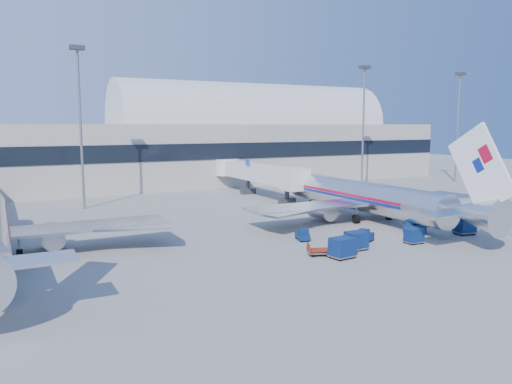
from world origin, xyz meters
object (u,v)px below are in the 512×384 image
mast_east (364,109)px  tug_lead (365,236)px  airliner_main (368,197)px  cart_train_c (342,247)px  cart_solo_far (465,225)px  cart_open_red (319,251)px  jetbridge_near (254,172)px  tug_left (303,235)px  tug_right (414,226)px  cart_solo_near (414,236)px  barrier_mid (448,213)px  barrier_near (429,215)px  cart_train_a (358,242)px  mast_west (80,103)px  mast_far_east (459,111)px  cart_train_b (356,240)px  barrier_far (465,211)px

mast_east → tug_lead: bearing=-129.0°
airliner_main → mast_east: bearing=51.9°
airliner_main → cart_train_c: 19.16m
cart_solo_far → cart_open_red: size_ratio=0.90×
mast_east → jetbridge_near: bearing=177.9°
tug_lead → mast_east: bearing=22.8°
tug_lead → cart_open_red: size_ratio=0.98×
airliner_main → tug_left: airliner_main is taller
mast_east → cart_solo_far: size_ratio=10.07×
tug_left → cart_train_c: size_ratio=0.95×
tug_lead → tug_right: bearing=-20.3°
cart_train_c → cart_solo_near: cart_train_c is taller
cart_open_red → barrier_mid: bearing=40.6°
cart_open_red → tug_right: bearing=34.5°
mast_east → barrier_near: 33.67m
tug_right → cart_train_c: cart_train_c is taller
jetbridge_near → cart_train_c: bearing=-106.3°
tug_left → cart_train_a: (2.45, -5.79, 0.19)m
tug_left → barrier_mid: bearing=-68.6°
barrier_mid → tug_lead: 20.45m
barrier_near → cart_solo_far: bearing=-114.4°
cart_train_a → cart_solo_near: bearing=-6.8°
barrier_near → cart_train_a: size_ratio=1.73×
mast_east → barrier_near: (-12.00, -28.00, -14.34)m
mast_east → mast_west: bearing=180.0°
airliner_main → cart_train_a: size_ratio=21.51×
tug_lead → cart_solo_near: bearing=-62.5°
mast_far_east → cart_train_b: bearing=-146.7°
barrier_near → cart_train_c: cart_train_c is taller
cart_solo_near → cart_open_red: bearing=177.8°
cart_train_b → cart_solo_far: size_ratio=0.91×
barrier_near → cart_solo_near: 15.27m
tug_lead → cart_solo_far: (12.07, -2.08, 0.34)m
airliner_main → barrier_far: 15.02m
mast_west → tug_left: (16.77, -31.08, -14.20)m
mast_far_east → barrier_near: (-37.00, -28.00, -14.34)m
tug_left → mast_far_east: bearing=-47.7°
cart_train_a → mast_east: bearing=47.5°
mast_far_east → barrier_mid: (-33.70, -28.00, -14.34)m
mast_east → tug_left: bearing=-136.9°
tug_left → cart_train_a: bearing=-142.8°
barrier_far → tug_right: tug_right is taller
airliner_main → barrier_near: airliner_main is taller
cart_solo_near → tug_lead: bearing=146.3°
mast_west → barrier_mid: (41.30, -28.00, -14.34)m
tug_right → cart_solo_near: tug_right is taller
tug_left → cart_solo_far: (17.26, -5.65, 0.39)m
cart_train_b → cart_solo_far: cart_solo_far is taller
cart_solo_far → cart_open_red: bearing=-173.8°
barrier_far → cart_solo_near: (-18.66, -9.36, 0.37)m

